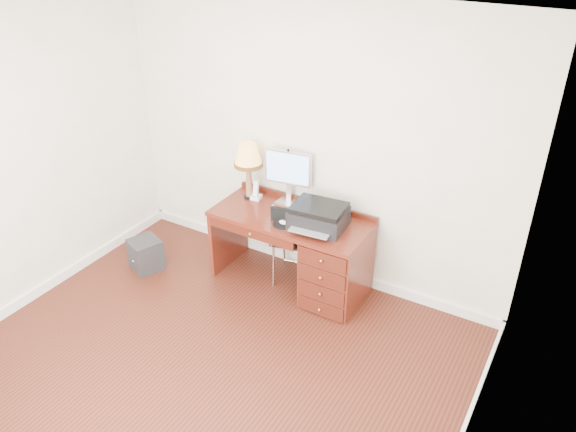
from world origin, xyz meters
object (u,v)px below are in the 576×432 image
Objects in this scene: phone at (256,194)px; equipment_box at (146,254)px; leg_lamp at (248,158)px; monitor at (288,171)px; printer at (319,216)px; desk at (320,256)px; chair at (293,235)px.

phone is 0.60× the size of equipment_box.
leg_lamp reaches higher than equipment_box.
printer is at bearing -37.07° from monitor.
desk reaches higher than equipment_box.
desk is 0.87m from monitor.
phone reaches higher than equipment_box.
monitor reaches higher than phone.
leg_lamp is at bearing 155.65° from chair.
phone is at bearing -168.88° from monitor.
equipment_box is (-0.85, -0.67, -1.00)m from leg_lamp.
desk is at bearing -33.79° from monitor.
printer is at bearing -123.51° from desk.
chair is at bearing -10.75° from leg_lamp.
desk is at bearing -8.71° from leg_lamp.
phone reaches higher than desk.
chair is 2.69× the size of equipment_box.
monitor reaches higher than chair.
phone is 0.56m from chair.
leg_lamp is 0.37m from phone.
monitor is at bearing 53.16° from equipment_box.
chair is (-0.30, 0.05, -0.32)m from printer.
equipment_box is at bearing -141.91° from leg_lamp.
leg_lamp is at bearing 171.29° from desk.
monitor is at bearing 145.36° from printer.
phone is at bearing 163.14° from printer.
phone is (-0.78, 0.16, -0.05)m from printer.
leg_lamp reaches higher than chair.
chair is at bearing 164.54° from printer.
printer is 1.91m from equipment_box.
desk is at bearing -18.63° from chair.
chair reaches higher than desk.
desk is at bearing 51.24° from printer.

